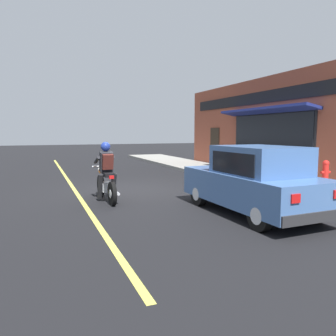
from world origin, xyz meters
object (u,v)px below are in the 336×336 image
(motorcycle_with_rider, at_px, (106,176))
(car_hatchback, at_px, (253,181))
(fire_hydrant, at_px, (325,175))
(traffic_cone, at_px, (216,161))

(motorcycle_with_rider, xyz_separation_m, car_hatchback, (2.84, -2.72, 0.09))
(motorcycle_with_rider, xyz_separation_m, fire_hydrant, (6.52, -1.38, -0.11))
(fire_hydrant, bearing_deg, motorcycle_with_rider, 168.03)
(fire_hydrant, xyz_separation_m, traffic_cone, (-0.08, 6.55, -0.14))
(motorcycle_with_rider, height_order, fire_hydrant, motorcycle_with_rider)
(motorcycle_with_rider, bearing_deg, car_hatchback, -43.78)
(traffic_cone, bearing_deg, car_hatchback, -114.53)
(fire_hydrant, relative_size, traffic_cone, 1.47)
(car_hatchback, bearing_deg, traffic_cone, 65.47)
(motorcycle_with_rider, height_order, car_hatchback, motorcycle_with_rider)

